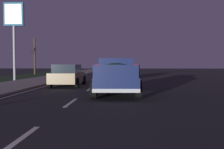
# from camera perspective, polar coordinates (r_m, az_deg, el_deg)

# --- Properties ---
(ground) EXTENTS (144.00, 144.00, 0.00)m
(ground) POSITION_cam_1_polar(r_m,az_deg,el_deg) (28.50, -1.78, -0.90)
(ground) COLOR black
(sidewalk_shoulder) EXTENTS (108.00, 4.00, 0.12)m
(sidewalk_shoulder) POSITION_cam_1_polar(r_m,az_deg,el_deg) (29.47, -12.90, -0.74)
(sidewalk_shoulder) COLOR gray
(sidewalk_shoulder) RESTS_ON ground
(grass_verge) EXTENTS (108.00, 6.00, 0.01)m
(grass_verge) POSITION_cam_1_polar(r_m,az_deg,el_deg) (31.18, -21.79, -0.79)
(grass_verge) COLOR #1E3819
(grass_verge) RESTS_ON ground
(lane_markings) EXTENTS (108.00, 3.54, 0.01)m
(lane_markings) POSITION_cam_1_polar(r_m,az_deg,el_deg) (30.45, -6.33, -0.71)
(lane_markings) COLOR silver
(lane_markings) RESTS_ON ground
(pickup_truck) EXTENTS (5.47, 2.38, 1.87)m
(pickup_truck) POSITION_cam_1_polar(r_m,az_deg,el_deg) (13.60, 0.91, -0.17)
(pickup_truck) COLOR #141E4C
(pickup_truck) RESTS_ON ground
(sedan_white) EXTENTS (4.42, 2.05, 1.54)m
(sedan_white) POSITION_cam_1_polar(r_m,az_deg,el_deg) (29.03, 1.97, 0.70)
(sedan_white) COLOR silver
(sedan_white) RESTS_ON ground
(sedan_tan) EXTENTS (4.41, 2.03, 1.54)m
(sedan_tan) POSITION_cam_1_polar(r_m,az_deg,el_deg) (18.77, -9.57, -0.14)
(sedan_tan) COLOR #9E845B
(sedan_tan) RESTS_ON ground
(gas_price_sign) EXTENTS (0.27, 1.90, 7.36)m
(gas_price_sign) POSITION_cam_1_polar(r_m,az_deg,el_deg) (26.77, -20.54, 10.67)
(gas_price_sign) COLOR #99999E
(gas_price_sign) RESTS_ON ground
(bare_tree_far) EXTENTS (1.08, 1.20, 5.54)m
(bare_tree_far) POSITION_cam_1_polar(r_m,az_deg,el_deg) (42.55, -16.45, 3.89)
(bare_tree_far) COLOR #423323
(bare_tree_far) RESTS_ON ground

